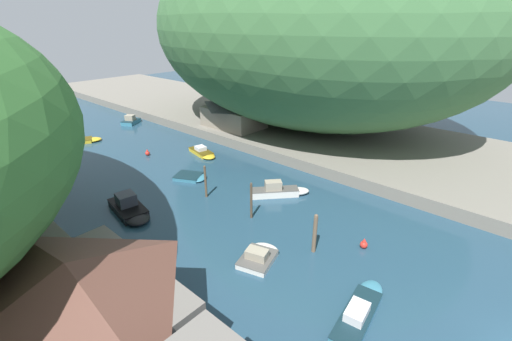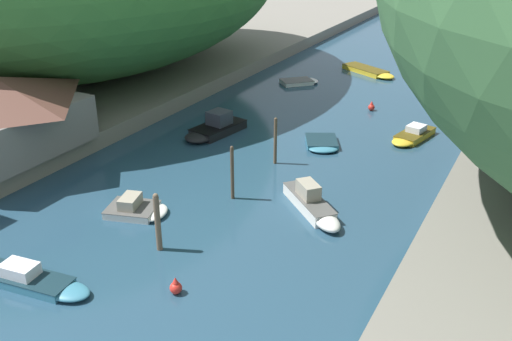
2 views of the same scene
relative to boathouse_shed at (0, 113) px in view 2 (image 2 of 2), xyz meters
name	(u,v)px [view 2 (image 2 of 2)]	position (x,y,z in m)	size (l,w,h in m)	color
water_surface	(302,136)	(14.22, 13.85, -3.67)	(130.00, 130.00, 0.00)	#234256
left_bank	(75,87)	(-7.92, 13.85, -3.06)	(22.00, 120.00, 1.22)	slate
boathouse_shed	(0,113)	(0.00, 0.00, 0.00)	(7.76, 9.71, 4.72)	slate
boat_cabin_cruiser	(322,144)	(16.26, 12.68, -3.48)	(3.30, 3.80, 0.39)	teal
boat_mid_channel	(371,72)	(13.26, 32.79, -3.43)	(6.34, 4.49, 0.49)	gold
boat_open_rowboat	(313,205)	(19.43, 3.64, -3.21)	(4.91, 4.58, 1.48)	silver
boat_red_skiff	(34,280)	(11.30, -8.30, -3.36)	(5.80, 2.12, 0.98)	teal
boat_far_right_bank	(214,128)	(8.41, 11.08, -3.18)	(2.86, 5.55, 1.63)	black
boat_near_quay	(412,136)	(21.42, 16.99, -3.37)	(2.46, 4.76, 0.92)	gold
boat_yellow_tender	(301,81)	(8.51, 26.37, -3.48)	(3.78, 3.81, 0.38)	white
boat_navy_launch	(478,75)	(22.99, 35.85, -3.24)	(4.08, 3.44, 1.41)	teal
boat_white_cruiser	(137,209)	(11.11, -1.00, -3.36)	(3.68, 2.87, 1.02)	silver
mooring_post_second	(158,222)	(14.33, -3.29, -2.13)	(0.29, 0.29, 3.05)	brown
mooring_post_middle	(232,173)	(14.74, 3.02, -2.04)	(0.20, 0.20, 3.23)	#4C3D2D
mooring_post_fourth	(275,141)	(14.67, 8.57, -2.09)	(0.21, 0.21, 3.14)	brown
channel_buoy_near	(176,287)	(17.07, -5.77, -3.35)	(0.54, 0.54, 0.82)	red
channel_buoy_far	(371,107)	(16.86, 21.83, -3.35)	(0.54, 0.54, 0.81)	red
person_by_boathouse	(9,141)	(1.06, -0.54, -1.47)	(0.34, 0.43, 1.69)	#282D3D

